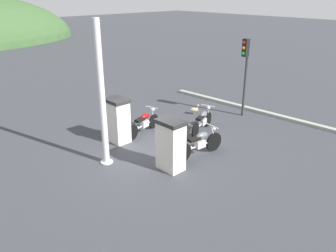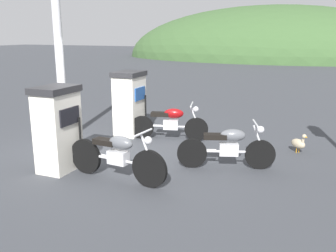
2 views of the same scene
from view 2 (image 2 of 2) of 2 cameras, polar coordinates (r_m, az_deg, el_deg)
The scene contains 9 objects.
ground_plane at distance 8.42m, azimuth -8.93°, elevation -3.78°, with size 120.00×120.00×0.00m, color #383A3F.
fuel_pump_near at distance 7.26m, azimuth -16.67°, elevation -0.35°, with size 0.66×0.87×1.62m.
fuel_pump_far at distance 9.50m, azimuth -5.96°, elevation 3.55°, with size 0.69×0.84×1.64m.
motorcycle_near_pump at distance 6.61m, azimuth -7.87°, elevation -4.52°, with size 2.06×0.56×0.97m.
motorcycle_far_pump at distance 9.04m, azimuth 0.37°, elevation 0.69°, with size 1.88×0.70×0.93m.
motorcycle_extra at distance 7.21m, azimuth 9.28°, elevation -3.01°, with size 1.81×0.79×0.93m.
wandering_duck at distance 8.59m, azimuth 19.56°, elevation -2.52°, with size 0.40×0.40×0.47m.
canopy_support_pole at distance 9.15m, azimuth -16.51°, elevation 11.07°, with size 0.40×0.40×4.48m.
distant_hill_main at distance 41.18m, azimuth 15.34°, elevation 10.12°, with size 31.46×18.88×10.78m.
Camera 2 is at (4.32, -6.75, 2.57)m, focal length 39.38 mm.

